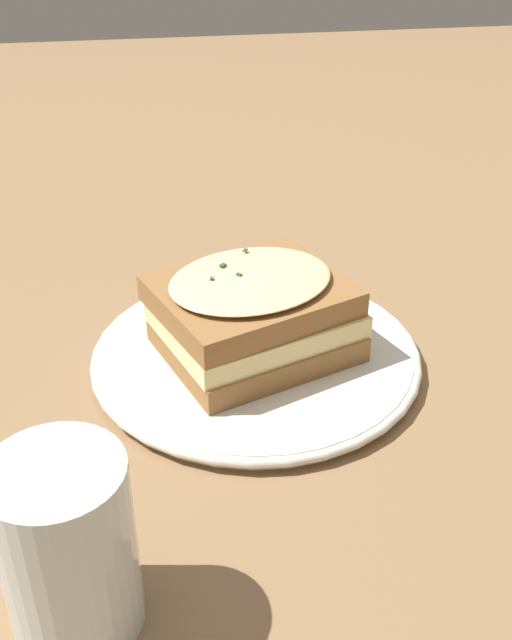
% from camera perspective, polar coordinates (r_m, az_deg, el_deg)
% --- Properties ---
extents(ground_plane, '(2.40, 2.40, 0.00)m').
position_cam_1_polar(ground_plane, '(0.60, 1.84, -1.62)').
color(ground_plane, olive).
extents(dinner_plate, '(0.25, 0.25, 0.01)m').
position_cam_1_polar(dinner_plate, '(0.57, -0.00, -2.71)').
color(dinner_plate, silver).
rests_on(dinner_plate, ground_plane).
extents(sandwich, '(0.17, 0.15, 0.07)m').
position_cam_1_polar(sandwich, '(0.55, -0.17, 0.47)').
color(sandwich, olive).
rests_on(sandwich, dinner_plate).
extents(water_glass, '(0.07, 0.07, 0.10)m').
position_cam_1_polar(water_glass, '(0.38, -14.15, -16.53)').
color(water_glass, silver).
rests_on(water_glass, ground_plane).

